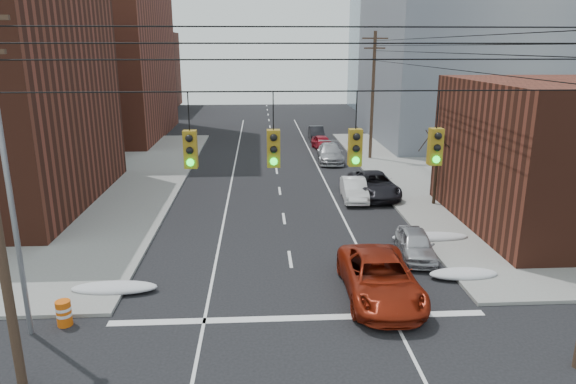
{
  "coord_description": "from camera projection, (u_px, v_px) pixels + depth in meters",
  "views": [
    {
      "loc": [
        -1.38,
        -10.49,
        9.72
      ],
      "look_at": [
        -0.04,
        13.14,
        3.0
      ],
      "focal_mm": 32.0,
      "sensor_mm": 36.0,
      "label": 1
    }
  ],
  "objects": [
    {
      "name": "building_brick_far",
      "position": [
        102.0,
        71.0,
        80.82
      ],
      "size": [
        22.0,
        18.0,
        12.0
      ],
      "primitive_type": "cube",
      "color": "#4D2317",
      "rests_on": "ground"
    },
    {
      "name": "building_office",
      "position": [
        484.0,
        19.0,
        52.85
      ],
      "size": [
        22.0,
        20.0,
        25.0
      ],
      "primitive_type": "cube",
      "color": "gray",
      "rests_on": "ground"
    },
    {
      "name": "building_glass",
      "position": [
        424.0,
        38.0,
        78.34
      ],
      "size": [
        20.0,
        18.0,
        22.0
      ],
      "primitive_type": "cube",
      "color": "gray",
      "rests_on": "ground"
    },
    {
      "name": "utility_pole_far",
      "position": [
        373.0,
        94.0,
        44.34
      ],
      "size": [
        2.2,
        0.28,
        11.0
      ],
      "color": "#473323",
      "rests_on": "ground"
    },
    {
      "name": "traffic_signals",
      "position": [
        314.0,
        146.0,
        13.7
      ],
      "size": [
        17.0,
        0.42,
        2.02
      ],
      "color": "black",
      "rests_on": "ground"
    },
    {
      "name": "street_light",
      "position": [
        8.0,
        181.0,
        16.53
      ],
      "size": [
        0.44,
        0.44,
        9.32
      ],
      "color": "gray",
      "rests_on": "ground"
    },
    {
      "name": "bare_tree",
      "position": [
        436.0,
        170.0,
        31.9
      ],
      "size": [
        2.09,
        2.2,
        4.93
      ],
      "color": "black",
      "rests_on": "ground"
    },
    {
      "name": "snow_nw",
      "position": [
        114.0,
        288.0,
        20.98
      ],
      "size": [
        3.5,
        1.08,
        0.42
      ],
      "primitive_type": "ellipsoid",
      "color": "silver",
      "rests_on": "ground"
    },
    {
      "name": "snow_ne",
      "position": [
        463.0,
        274.0,
        22.27
      ],
      "size": [
        3.0,
        1.08,
        0.42
      ],
      "primitive_type": "ellipsoid",
      "color": "silver",
      "rests_on": "ground"
    },
    {
      "name": "snow_east_far",
      "position": [
        430.0,
        237.0,
        26.59
      ],
      "size": [
        4.0,
        1.08,
        0.42
      ],
      "primitive_type": "ellipsoid",
      "color": "silver",
      "rests_on": "ground"
    },
    {
      "name": "red_pickup",
      "position": [
        380.0,
        278.0,
        20.44
      ],
      "size": [
        2.87,
        6.08,
        1.68
      ],
      "primitive_type": "imported",
      "rotation": [
        0.0,
        0.0,
        -0.02
      ],
      "color": "maroon",
      "rests_on": "ground"
    },
    {
      "name": "parked_car_a",
      "position": [
        416.0,
        244.0,
        24.4
      ],
      "size": [
        1.95,
        4.03,
        1.32
      ],
      "primitive_type": "imported",
      "rotation": [
        0.0,
        0.0,
        -0.1
      ],
      "color": "#ADACB1",
      "rests_on": "ground"
    },
    {
      "name": "parked_car_b",
      "position": [
        354.0,
        189.0,
        33.64
      ],
      "size": [
        1.73,
        4.36,
        1.41
      ],
      "primitive_type": "imported",
      "rotation": [
        0.0,
        0.0,
        -0.06
      ],
      "color": "silver",
      "rests_on": "ground"
    },
    {
      "name": "parked_car_c",
      "position": [
        374.0,
        185.0,
        34.44
      ],
      "size": [
        2.9,
        5.79,
        1.58
      ],
      "primitive_type": "imported",
      "rotation": [
        0.0,
        0.0,
        0.05
      ],
      "color": "black",
      "rests_on": "ground"
    },
    {
      "name": "parked_car_d",
      "position": [
        330.0,
        153.0,
        44.72
      ],
      "size": [
        2.5,
        5.44,
        1.54
      ],
      "primitive_type": "imported",
      "rotation": [
        0.0,
        0.0,
        -0.07
      ],
      "color": "#A3A4A8",
      "rests_on": "ground"
    },
    {
      "name": "parked_car_e",
      "position": [
        322.0,
        143.0,
        50.21
      ],
      "size": [
        2.09,
        4.11,
        1.34
      ],
      "primitive_type": "imported",
      "rotation": [
        0.0,
        0.0,
        0.13
      ],
      "color": "maroon",
      "rests_on": "ground"
    },
    {
      "name": "parked_car_f",
      "position": [
        316.0,
        133.0,
        55.38
      ],
      "size": [
        1.6,
        4.38,
        1.43
      ],
      "primitive_type": "imported",
      "rotation": [
        0.0,
        0.0,
        -0.02
      ],
      "color": "black",
      "rests_on": "ground"
    },
    {
      "name": "lot_car_a",
      "position": [
        39.0,
        194.0,
        31.87
      ],
      "size": [
        4.56,
        1.8,
        1.48
      ],
      "primitive_type": "imported",
      "rotation": [
        0.0,
        0.0,
        1.52
      ],
      "color": "silver",
      "rests_on": "sidewalk_nw"
    },
    {
      "name": "lot_car_b",
      "position": [
        50.0,
        186.0,
        33.86
      ],
      "size": [
        5.27,
        2.62,
        1.43
      ],
      "primitive_type": "imported",
      "rotation": [
        0.0,
        0.0,
        1.52
      ],
      "color": "silver",
      "rests_on": "sidewalk_nw"
    },
    {
      "name": "lot_car_d",
      "position": [
        24.0,
        168.0,
        38.67
      ],
      "size": [
        4.69,
        2.87,
        1.49
      ],
      "primitive_type": "imported",
      "rotation": [
        0.0,
        0.0,
        1.3
      ],
      "color": "#A0A1A5",
      "rests_on": "sidewalk_nw"
    },
    {
      "name": "construction_barrel",
      "position": [
        64.0,
        313.0,
        18.45
      ],
      "size": [
        0.63,
        0.63,
        0.95
      ],
      "rotation": [
        0.0,
        0.0,
        0.17
      ],
      "color": "#DD570B",
      "rests_on": "ground"
    }
  ]
}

